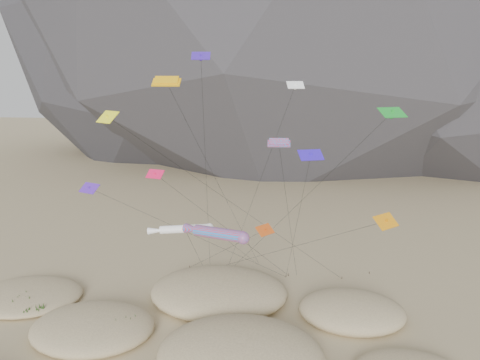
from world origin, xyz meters
The scene contains 8 objects.
dunes centered at (-2.07, 4.72, 0.72)m, with size 50.53×35.86×4.11m.
dune_grass centered at (-0.70, 3.90, 0.87)m, with size 43.38×29.73×1.53m.
kite_stakes centered at (3.07, 23.15, 0.15)m, with size 23.03×3.86×0.30m.
rainbow_tube_kite centered at (-0.35, 8.16, 10.30)m, with size 6.99×20.62×11.18m.
white_tube_kite centered at (-4.66, 11.99, 9.24)m, with size 6.74×11.70×9.91m.
orange_parafoil centered at (-5.74, 12.28, 23.57)m, with size 8.95×14.92×24.35m.
multi_parafoil centered at (4.98, 12.18, 17.95)m, with size 2.95×12.01×18.61m.
delta_kites centered at (2.30, 11.53, 16.77)m, with size 31.75×16.77×26.44m.
Camera 1 is at (7.54, -31.74, 23.99)m, focal length 35.00 mm.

